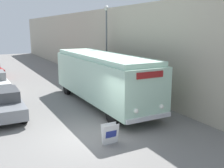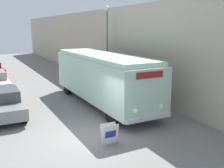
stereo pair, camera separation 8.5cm
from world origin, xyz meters
The scene contains 6 objects.
ground_plane centered at (0.00, 0.00, 0.00)m, with size 80.00×80.00×0.00m, color slate.
building_wall_right centered at (5.81, 10.00, 3.04)m, with size 0.30×60.00×6.08m.
vintage_bus centered at (2.76, 4.22, 1.73)m, with size 2.53×9.67×3.06m.
sign_board centered at (0.56, -0.99, 0.41)m, with size 0.68×0.32×0.84m.
streetlamp centered at (5.01, 8.03, 4.02)m, with size 0.36×0.36×6.16m.
parked_car_near centered at (-2.81, 4.50, 0.74)m, with size 1.83×4.32×1.46m.
Camera 2 is at (-3.92, -9.72, 4.57)m, focal length 42.00 mm.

